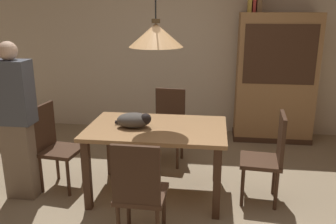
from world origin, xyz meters
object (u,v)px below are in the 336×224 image
chair_right_side (269,154)px  hutch_bookcase (275,81)px  cat_sleeping (135,120)px  book_red_tall (254,2)px  dining_table (157,136)px  chair_far_back (169,122)px  book_yellow_short (250,5)px  person_standing (17,122)px  pendant_lamp (156,35)px  chair_near_front (139,190)px  chair_left_side (54,143)px  book_brown_thick (259,4)px

chair_right_side → hutch_bookcase: hutch_bookcase is taller
cat_sleeping → book_red_tall: (1.28, 1.91, 1.16)m
dining_table → cat_sleeping: size_ratio=3.58×
chair_far_back → book_yellow_short: book_yellow_short is taller
person_standing → cat_sleeping: bearing=8.5°
dining_table → cat_sleeping: cat_sleeping is taller
chair_right_side → pendant_lamp: 1.61m
cat_sleeping → person_standing: (-1.17, -0.17, -0.02)m
chair_right_side → chair_far_back: bearing=141.7°
chair_far_back → pendant_lamp: 1.45m
chair_near_front → hutch_bookcase: size_ratio=0.50×
chair_near_front → pendant_lamp: pendant_lamp is taller
chair_right_side → book_yellow_short: (-0.12, 1.87, 1.43)m
chair_left_side → book_red_tall: size_ratio=3.32×
dining_table → chair_left_side: (-1.13, 0.01, -0.14)m
chair_far_back → cat_sleeping: bearing=-103.5°
cat_sleeping → pendant_lamp: bearing=12.7°
hutch_bookcase → person_standing: size_ratio=1.15×
chair_left_side → hutch_bookcase: hutch_bookcase is taller
chair_far_back → book_red_tall: 2.07m
cat_sleeping → person_standing: size_ratio=0.24×
cat_sleeping → pendant_lamp: pendant_lamp is taller
person_standing → chair_left_side: bearing=42.2°
person_standing → hutch_bookcase: bearing=36.4°
cat_sleeping → pendant_lamp: 0.86m
dining_table → pendant_lamp: 1.01m
cat_sleeping → book_yellow_short: (1.22, 1.91, 1.11)m
chair_near_front → chair_right_side: (1.13, 0.87, 0.00)m
chair_right_side → book_brown_thick: book_brown_thick is taller
cat_sleeping → book_red_tall: bearing=56.1°
cat_sleeping → person_standing: bearing=-171.5°
chair_left_side → person_standing: (-0.26, -0.23, 0.30)m
chair_left_side → cat_sleeping: size_ratio=2.38×
book_brown_thick → book_red_tall: bearing=180.0°
chair_near_front → book_brown_thick: book_brown_thick is taller
hutch_bookcase → chair_left_side: bearing=-144.2°
chair_left_side → book_yellow_short: bearing=40.9°
chair_near_front → book_red_tall: book_red_tall is taller
chair_right_side → book_yellow_short: bearing=93.6°
chair_left_side → person_standing: bearing=-137.8°
pendant_lamp → cat_sleeping: bearing=-167.3°
chair_far_back → book_red_tall: (1.06, 0.98, 1.48)m
chair_far_back → book_red_tall: bearing=42.9°
chair_right_side → cat_sleeping: 1.38m
chair_left_side → book_yellow_short: book_yellow_short is taller
chair_left_side → chair_far_back: bearing=37.4°
chair_far_back → book_yellow_short: 2.00m
chair_far_back → hutch_bookcase: size_ratio=0.50×
chair_near_front → book_yellow_short: size_ratio=4.65×
chair_near_front → book_brown_thick: size_ratio=3.88×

